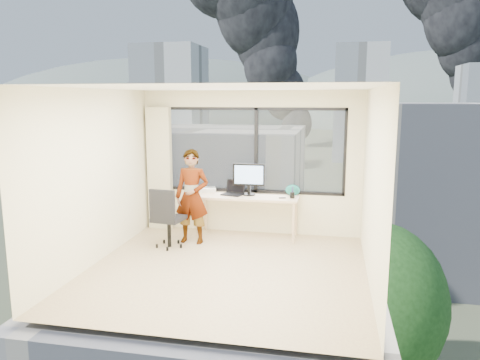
% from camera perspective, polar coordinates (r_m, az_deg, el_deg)
% --- Properties ---
extents(floor, '(4.00, 4.00, 0.01)m').
position_cam_1_polar(floor, '(6.81, -1.70, -11.04)').
color(floor, tan).
rests_on(floor, ground).
extents(ceiling, '(4.00, 4.00, 0.01)m').
position_cam_1_polar(ceiling, '(6.35, -1.82, 11.39)').
color(ceiling, white).
rests_on(ceiling, ground).
extents(wall_front, '(4.00, 0.01, 2.60)m').
position_cam_1_polar(wall_front, '(4.58, -7.48, -4.66)').
color(wall_front, '#F1E7BA').
rests_on(wall_front, ground).
extents(wall_left, '(0.01, 4.00, 2.60)m').
position_cam_1_polar(wall_left, '(7.18, -17.50, 0.35)').
color(wall_left, '#F1E7BA').
rests_on(wall_left, ground).
extents(wall_right, '(0.01, 4.00, 2.60)m').
position_cam_1_polar(wall_right, '(6.32, 16.21, -0.87)').
color(wall_right, '#F1E7BA').
rests_on(wall_right, ground).
extents(window_wall, '(3.30, 0.16, 1.55)m').
position_cam_1_polar(window_wall, '(8.36, 1.70, 3.71)').
color(window_wall, black).
rests_on(window_wall, ground).
extents(curtain, '(0.45, 0.14, 2.30)m').
position_cam_1_polar(curtain, '(8.76, -9.94, 1.39)').
color(curtain, beige).
rests_on(curtain, floor).
extents(desk, '(1.80, 0.60, 0.75)m').
position_cam_1_polar(desk, '(8.25, 0.91, -4.51)').
color(desk, beige).
rests_on(desk, floor).
extents(chair, '(0.59, 0.59, 1.04)m').
position_cam_1_polar(chair, '(7.73, -8.85, -4.54)').
color(chair, black).
rests_on(chair, floor).
extents(person, '(0.60, 0.41, 1.62)m').
position_cam_1_polar(person, '(7.86, -5.99, -2.05)').
color(person, '#2D2D33').
rests_on(person, floor).
extents(monitor, '(0.58, 0.13, 0.58)m').
position_cam_1_polar(monitor, '(8.17, 1.11, 0.10)').
color(monitor, black).
rests_on(monitor, desk).
extents(game_console, '(0.37, 0.34, 0.07)m').
position_cam_1_polar(game_console, '(8.55, -4.08, -1.17)').
color(game_console, white).
rests_on(game_console, desk).
extents(laptop, '(0.45, 0.47, 0.23)m').
position_cam_1_polar(laptop, '(8.20, -0.95, -1.06)').
color(laptop, black).
rests_on(laptop, desk).
extents(cellphone, '(0.13, 0.08, 0.01)m').
position_cam_1_polar(cellphone, '(7.99, 5.28, -2.21)').
color(cellphone, black).
rests_on(cellphone, desk).
extents(pen_cup, '(0.09, 0.09, 0.10)m').
position_cam_1_polar(pen_cup, '(8.01, 6.51, -1.89)').
color(pen_cup, black).
rests_on(pen_cup, desk).
extents(handbag, '(0.26, 0.14, 0.20)m').
position_cam_1_polar(handbag, '(8.21, 6.57, -1.25)').
color(handbag, '#0D504A').
rests_on(handbag, desk).
extents(exterior_ground, '(400.00, 400.00, 0.04)m').
position_cam_1_polar(exterior_ground, '(127.26, 10.68, 2.56)').
color(exterior_ground, '#515B3D').
rests_on(exterior_ground, ground).
extents(near_bldg_a, '(16.00, 12.00, 14.00)m').
position_cam_1_polar(near_bldg_a, '(38.83, -4.56, -3.97)').
color(near_bldg_a, beige).
rests_on(near_bldg_a, exterior_ground).
extents(near_bldg_b, '(14.00, 13.00, 16.00)m').
position_cam_1_polar(near_bldg_b, '(46.21, 24.40, -1.30)').
color(near_bldg_b, white).
rests_on(near_bldg_b, exterior_ground).
extents(far_tower_a, '(14.00, 14.00, 28.00)m').
position_cam_1_polar(far_tower_a, '(107.58, -8.49, 8.75)').
color(far_tower_a, silver).
rests_on(far_tower_a, exterior_ground).
extents(far_tower_b, '(13.00, 13.00, 30.00)m').
position_cam_1_polar(far_tower_b, '(126.36, 14.58, 9.19)').
color(far_tower_b, silver).
rests_on(far_tower_b, exterior_ground).
extents(far_tower_d, '(16.00, 14.00, 22.00)m').
position_cam_1_polar(far_tower_d, '(167.93, -10.16, 8.15)').
color(far_tower_d, silver).
rests_on(far_tower_d, exterior_ground).
extents(hill_a, '(288.00, 216.00, 90.00)m').
position_cam_1_polar(hill_a, '(348.45, -9.07, 7.34)').
color(hill_a, slate).
rests_on(hill_a, exterior_ground).
extents(tree_a, '(7.00, 7.00, 8.00)m').
position_cam_1_polar(tree_a, '(35.41, -19.37, -11.04)').
color(tree_a, '#1D4416').
rests_on(tree_a, exterior_ground).
extents(tree_b, '(7.60, 7.60, 9.00)m').
position_cam_1_polar(tree_b, '(27.10, 16.28, -16.46)').
color(tree_b, '#1D4416').
rests_on(tree_b, exterior_ground).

